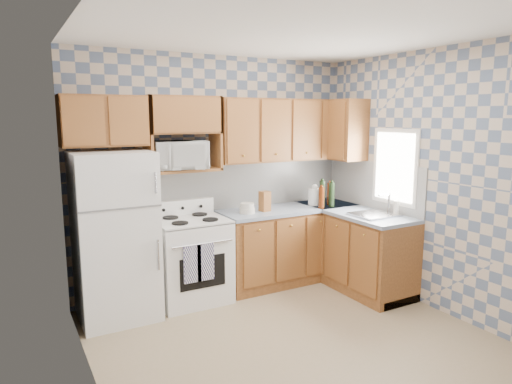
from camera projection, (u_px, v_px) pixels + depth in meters
floor at (291, 338)px, 4.19m from camera, size 3.40×3.40×0.00m
back_wall at (217, 174)px, 5.35m from camera, size 3.40×0.02×2.70m
right_wall at (428, 180)px, 4.79m from camera, size 0.02×3.20×2.70m
backsplash_back at (247, 184)px, 5.56m from camera, size 2.60×0.02×0.56m
backsplash_right at (373, 185)px, 5.50m from camera, size 0.02×1.60×0.56m
refrigerator at (115, 236)px, 4.52m from camera, size 0.75×0.70×1.68m
stove_body at (191, 261)px, 4.99m from camera, size 0.76×0.65×0.90m
cooktop at (190, 220)px, 4.92m from camera, size 0.76×0.65×0.02m
backguard at (181, 207)px, 5.14m from camera, size 0.76×0.08×0.17m
dish_towel_left at (192, 264)px, 4.62m from camera, size 0.19×0.02×0.39m
dish_towel_right at (205, 262)px, 4.69m from camera, size 0.19×0.02×0.39m
base_cabinets_back at (289, 245)px, 5.64m from camera, size 1.75×0.60×0.88m
base_cabinets_right at (352, 249)px, 5.48m from camera, size 0.60×1.60×0.88m
countertop_back at (290, 209)px, 5.56m from camera, size 1.77×0.63×0.04m
countertop_right at (353, 211)px, 5.40m from camera, size 0.63×1.60×0.04m
upper_cabinets_back at (284, 130)px, 5.52m from camera, size 1.75×0.33×0.74m
upper_cabinets_fridge at (103, 121)px, 4.48m from camera, size 0.82×0.33×0.50m
upper_cabinets_right at (340, 130)px, 5.70m from camera, size 0.33×0.70×0.74m
microwave_shelf at (184, 170)px, 4.97m from camera, size 0.80×0.33×0.03m
microwave at (180, 155)px, 4.90m from camera, size 0.60×0.45×0.31m
sink at (374, 215)px, 5.10m from camera, size 0.48×0.40×0.03m
window at (395, 167)px, 5.15m from camera, size 0.02×0.66×0.86m
bottle_0 at (322, 194)px, 5.57m from camera, size 0.07×0.07×0.32m
bottle_1 at (332, 195)px, 5.57m from camera, size 0.07×0.07×0.30m
bottle_2 at (330, 194)px, 5.68m from camera, size 0.07×0.07×0.28m
bottle_3 at (321, 198)px, 5.47m from camera, size 0.07×0.07×0.26m
knife_block at (265, 201)px, 5.31m from camera, size 0.12×0.12×0.23m
electric_kettle at (315, 197)px, 5.68m from camera, size 0.16×0.16×0.21m
food_containers at (247, 208)px, 5.20m from camera, size 0.18×0.18×0.12m
soap_bottle at (396, 208)px, 5.06m from camera, size 0.06×0.06×0.17m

